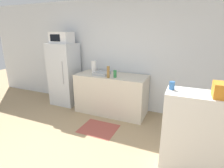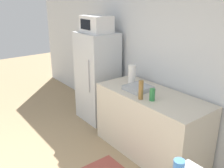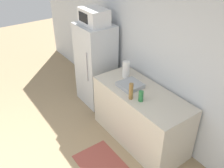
% 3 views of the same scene
% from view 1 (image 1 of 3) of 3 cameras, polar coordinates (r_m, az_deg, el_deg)
% --- Properties ---
extents(wall_back, '(8.00, 0.06, 2.60)m').
position_cam_1_polar(wall_back, '(4.32, 0.74, 9.32)').
color(wall_back, silver).
rests_on(wall_back, ground_plane).
extents(refrigerator, '(0.66, 0.59, 1.58)m').
position_cam_1_polar(refrigerator, '(4.71, -15.20, 3.04)').
color(refrigerator, silver).
rests_on(refrigerator, ground_plane).
extents(microwave, '(0.52, 0.37, 0.27)m').
position_cam_1_polar(microwave, '(4.59, -16.11, 14.33)').
color(microwave, white).
rests_on(microwave, refrigerator).
extents(counter, '(1.62, 0.71, 0.91)m').
position_cam_1_polar(counter, '(4.11, -0.20, -3.23)').
color(counter, beige).
rests_on(counter, ground_plane).
extents(sink_basin, '(0.33, 0.33, 0.06)m').
position_cam_1_polar(sink_basin, '(4.01, -3.38, 3.50)').
color(sink_basin, '#9EA3A8').
rests_on(sink_basin, counter).
extents(bottle_tall, '(0.06, 0.06, 0.25)m').
position_cam_1_polar(bottle_tall, '(3.71, -1.24, 3.94)').
color(bottle_tall, olive).
rests_on(bottle_tall, counter).
extents(bottle_short, '(0.07, 0.07, 0.16)m').
position_cam_1_polar(bottle_short, '(3.75, 0.98, 3.33)').
color(bottle_short, '#2D7F42').
rests_on(bottle_short, counter).
extents(shelf_cabinet, '(0.85, 0.41, 1.14)m').
position_cam_1_polar(shelf_cabinet, '(2.60, 25.97, -14.80)').
color(shelf_cabinet, white).
rests_on(shelf_cabinet, ground_plane).
extents(jar, '(0.07, 0.07, 0.10)m').
position_cam_1_polar(jar, '(2.37, 18.99, -0.48)').
color(jar, '#336BB2').
rests_on(jar, shelf_cabinet).
extents(paper_towel_roll, '(0.11, 0.11, 0.28)m').
position_cam_1_polar(paper_towel_roll, '(4.23, -5.94, 5.62)').
color(paper_towel_roll, white).
rests_on(paper_towel_roll, counter).
extents(kitchen_rug, '(0.72, 0.59, 0.01)m').
position_cam_1_polar(kitchen_rug, '(3.60, -4.41, -14.30)').
color(kitchen_rug, '#99473D').
rests_on(kitchen_rug, ground_plane).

